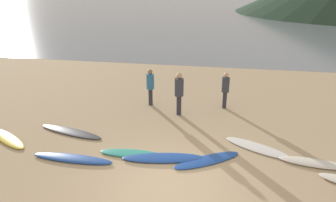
{
  "coord_description": "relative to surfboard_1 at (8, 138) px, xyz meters",
  "views": [
    {
      "loc": [
        1.25,
        -6.79,
        5.04
      ],
      "look_at": [
        -0.86,
        4.56,
        0.6
      ],
      "focal_mm": 33.58,
      "sensor_mm": 36.0,
      "label": 1
    }
  ],
  "objects": [
    {
      "name": "surfboard_6",
      "position": [
        6.75,
        -0.13,
        -0.01
      ],
      "size": [
        2.12,
        1.68,
        0.06
      ],
      "primitive_type": "ellipsoid",
      "rotation": [
        0.0,
        0.0,
        0.6
      ],
      "color": "#1E479E",
      "rests_on": "ground"
    },
    {
      "name": "person_1",
      "position": [
        7.17,
        4.22,
        0.87
      ],
      "size": [
        0.31,
        0.31,
        1.54
      ],
      "rotation": [
        0.0,
        0.0,
        4.48
      ],
      "color": "#2D2D38",
      "rests_on": "ground"
    },
    {
      "name": "person_2",
      "position": [
        5.39,
        3.17,
        0.99
      ],
      "size": [
        0.35,
        0.35,
        1.74
      ],
      "rotation": [
        0.0,
        0.0,
        5.89
      ],
      "color": "#2D2D38",
      "rests_on": "ground"
    },
    {
      "name": "surfboard_4",
      "position": [
        4.41,
        -0.18,
        -0.0
      ],
      "size": [
        2.01,
        0.58,
        0.07
      ],
      "primitive_type": "ellipsoid",
      "rotation": [
        0.0,
        0.0,
        0.04
      ],
      "color": "teal",
      "rests_on": "ground"
    },
    {
      "name": "surfboard_2",
      "position": [
        1.87,
        0.87,
        -0.01
      ],
      "size": [
        2.65,
        1.13,
        0.07
      ],
      "primitive_type": "ellipsoid",
      "rotation": [
        0.0,
        0.0,
        -0.25
      ],
      "color": "#333338",
      "rests_on": "ground"
    },
    {
      "name": "person_3",
      "position": [
        4.03,
        3.98,
        0.9
      ],
      "size": [
        0.32,
        0.32,
        1.59
      ],
      "rotation": [
        0.0,
        0.0,
        5.37
      ],
      "color": "#2D2D38",
      "rests_on": "ground"
    },
    {
      "name": "ground_plane",
      "position": [
        5.84,
        8.48,
        -0.14
      ],
      "size": [
        120.0,
        120.0,
        0.2
      ],
      "primitive_type": "cube",
      "color": "tan",
      "rests_on": "ground"
    },
    {
      "name": "ocean_water",
      "position": [
        5.84,
        60.9,
        -0.04
      ],
      "size": [
        140.0,
        100.0,
        0.01
      ],
      "primitive_type": "cube",
      "color": "slate",
      "rests_on": "ground"
    },
    {
      "name": "surfboard_8",
      "position": [
        9.87,
        0.26,
        0.01
      ],
      "size": [
        2.04,
        0.72,
        0.09
      ],
      "primitive_type": "ellipsoid",
      "rotation": [
        0.0,
        0.0,
        -0.11
      ],
      "color": "silver",
      "rests_on": "ground"
    },
    {
      "name": "surfboard_7",
      "position": [
        8.28,
        0.92,
        -0.01
      ],
      "size": [
        2.21,
        1.56,
        0.06
      ],
      "primitive_type": "ellipsoid",
      "rotation": [
        0.0,
        0.0,
        -0.5
      ],
      "color": "white",
      "rests_on": "ground"
    },
    {
      "name": "surfboard_3",
      "position": [
        2.76,
        -0.79,
        0.0
      ],
      "size": [
        2.55,
        0.51,
        0.09
      ],
      "primitive_type": "ellipsoid",
      "rotation": [
        0.0,
        0.0,
        -0.02
      ],
      "color": "#1E479E",
      "rests_on": "ground"
    },
    {
      "name": "surfboard_5",
      "position": [
        5.44,
        -0.27,
        0.01
      ],
      "size": [
        2.53,
        1.04,
        0.09
      ],
      "primitive_type": "ellipsoid",
      "rotation": [
        0.0,
        0.0,
        0.19
      ],
      "color": "#1E479E",
      "rests_on": "ground"
    },
    {
      "name": "surfboard_1",
      "position": [
        0.0,
        0.0,
        0.0
      ],
      "size": [
        2.12,
        1.52,
        0.08
      ],
      "primitive_type": "ellipsoid",
      "rotation": [
        0.0,
        0.0,
        -0.53
      ],
      "color": "yellow",
      "rests_on": "ground"
    }
  ]
}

